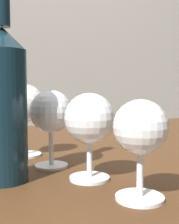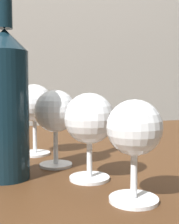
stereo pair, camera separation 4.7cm
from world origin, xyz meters
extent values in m
cube|color=gray|center=(0.00, 1.23, 1.30)|extent=(5.00, 0.08, 2.60)
cube|color=#472B16|center=(0.00, 0.00, 0.70)|extent=(1.56, 0.95, 0.03)
cylinder|color=white|center=(-0.05, -0.35, 0.72)|extent=(0.07, 0.07, 0.00)
cylinder|color=white|center=(-0.05, -0.35, 0.76)|extent=(0.01, 0.01, 0.07)
sphere|color=white|center=(-0.05, -0.35, 0.81)|extent=(0.07, 0.07, 0.07)
ellipsoid|color=#380711|center=(-0.05, -0.35, 0.81)|extent=(0.06, 0.06, 0.03)
cylinder|color=white|center=(-0.08, -0.24, 0.72)|extent=(0.07, 0.07, 0.00)
cylinder|color=white|center=(-0.08, -0.24, 0.76)|extent=(0.01, 0.01, 0.07)
sphere|color=white|center=(-0.08, -0.24, 0.82)|extent=(0.08, 0.08, 0.08)
ellipsoid|color=#470A16|center=(-0.08, -0.24, 0.81)|extent=(0.07, 0.07, 0.03)
cylinder|color=white|center=(-0.11, -0.14, 0.72)|extent=(0.06, 0.06, 0.00)
cylinder|color=white|center=(-0.11, -0.14, 0.76)|extent=(0.01, 0.01, 0.07)
sphere|color=white|center=(-0.11, -0.14, 0.82)|extent=(0.08, 0.08, 0.08)
ellipsoid|color=#EACC66|center=(-0.11, -0.14, 0.83)|extent=(0.07, 0.07, 0.04)
cylinder|color=white|center=(-0.14, -0.03, 0.72)|extent=(0.07, 0.07, 0.00)
cylinder|color=white|center=(-0.14, -0.03, 0.76)|extent=(0.01, 0.01, 0.08)
sphere|color=white|center=(-0.14, -0.03, 0.83)|extent=(0.08, 0.08, 0.08)
ellipsoid|color=maroon|center=(-0.14, -0.03, 0.83)|extent=(0.07, 0.07, 0.03)
cylinder|color=#0F232D|center=(-0.21, -0.20, 0.82)|extent=(0.07, 0.07, 0.21)
cone|color=#0F232D|center=(-0.21, -0.20, 0.94)|extent=(0.07, 0.07, 0.03)
cylinder|color=#0F232D|center=(-0.21, -0.20, 1.00)|extent=(0.03, 0.03, 0.08)
camera|label=1|loc=(-0.27, -0.68, 0.87)|focal=47.36mm
camera|label=2|loc=(-0.22, -0.69, 0.87)|focal=47.36mm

